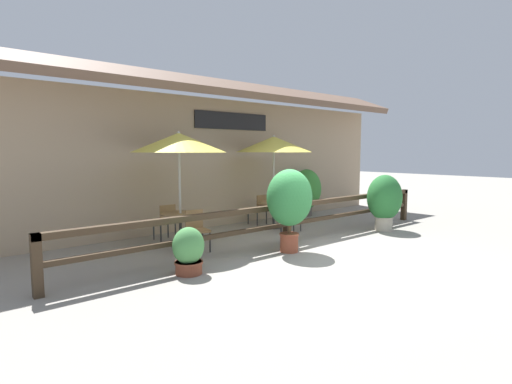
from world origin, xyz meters
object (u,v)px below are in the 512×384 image
potted_plant_tall_tropical (306,190)px  chair_near_wallside (166,220)px  dining_table_near (180,220)px  chair_middle_wallside (259,208)px  potted_plant_entrance_palm (384,199)px  potted_plant_corner_fern (189,251)px  potted_plant_broad_leaf (289,200)px  chair_near_streetside (197,228)px  chair_middle_streetside (289,213)px  dining_table_middle (273,207)px  patio_umbrella_near (179,143)px  patio_umbrella_middle (274,144)px

potted_plant_tall_tropical → chair_near_wallside: bearing=-176.5°
dining_table_near → chair_middle_wallside: size_ratio=1.01×
potted_plant_entrance_palm → potted_plant_tall_tropical: (0.20, 3.01, 0.02)m
chair_middle_wallside → potted_plant_corner_fern: size_ratio=1.06×
chair_near_wallside → potted_plant_broad_leaf: size_ratio=0.50×
chair_near_streetside → chair_middle_streetside: 3.02m
chair_middle_streetside → chair_middle_wallside: size_ratio=1.00×
dining_table_middle → patio_umbrella_near: bearing=-176.4°
potted_plant_corner_fern → potted_plant_broad_leaf: bearing=-1.1°
chair_near_streetside → potted_plant_tall_tropical: bearing=25.7°
chair_near_wallside → chair_near_streetside: bearing=92.1°
patio_umbrella_near → potted_plant_tall_tropical: (5.29, 0.99, -1.46)m
dining_table_middle → chair_middle_wallside: bearing=88.4°
patio_umbrella_near → chair_middle_streetside: 3.56m
dining_table_near → potted_plant_entrance_palm: size_ratio=0.59×
chair_near_streetside → chair_near_wallside: same height
potted_plant_tall_tropical → potted_plant_corner_fern: bearing=-154.7°
potted_plant_broad_leaf → potted_plant_tall_tropical: size_ratio=1.14×
potted_plant_corner_fern → potted_plant_entrance_palm: bearing=-0.5°
chair_near_wallside → potted_plant_tall_tropical: potted_plant_tall_tropical is taller
patio_umbrella_middle → chair_middle_wallside: bearing=88.4°
chair_near_wallside → patio_umbrella_middle: size_ratio=0.34×
chair_middle_wallside → potted_plant_tall_tropical: 2.25m
chair_near_wallside → potted_plant_corner_fern: chair_near_wallside is taller
dining_table_middle → potted_plant_corner_fern: size_ratio=1.07×
patio_umbrella_middle → chair_middle_streetside: patio_umbrella_middle is taller
dining_table_near → patio_umbrella_middle: (3.06, 0.19, 1.73)m
chair_middle_wallside → potted_plant_corner_fern: 4.91m
dining_table_near → potted_plant_entrance_palm: 5.48m
patio_umbrella_near → chair_near_wallside: patio_umbrella_near is taller
chair_near_wallside → chair_middle_streetside: bearing=160.7°
potted_plant_corner_fern → potted_plant_entrance_palm: potted_plant_entrance_palm is taller
potted_plant_corner_fern → patio_umbrella_middle: bearing=28.1°
patio_umbrella_near → potted_plant_tall_tropical: 5.57m
dining_table_near → potted_plant_entrance_palm: bearing=-21.6°
patio_umbrella_near → chair_near_wallside: size_ratio=2.94×
chair_middle_streetside → potted_plant_broad_leaf: bearing=-149.5°
dining_table_middle → chair_middle_streetside: (-0.04, -0.65, -0.09)m
dining_table_near → dining_table_middle: bearing=3.6°
chair_middle_streetside → chair_middle_wallside: 1.29m
dining_table_middle → potted_plant_entrance_palm: 3.01m
chair_near_streetside → potted_plant_broad_leaf: potted_plant_broad_leaf is taller
dining_table_near → potted_plant_entrance_palm: (5.09, -2.02, 0.25)m
patio_umbrella_near → chair_middle_streetside: bearing=-8.5°
patio_umbrella_near → patio_umbrella_middle: 3.06m
chair_middle_streetside → chair_near_wallside: bearing=145.2°
chair_middle_wallside → chair_middle_streetside: bearing=83.5°
chair_middle_streetside → potted_plant_corner_fern: (-3.99, -1.51, -0.08)m
patio_umbrella_near → chair_middle_streetside: (3.02, -0.45, -1.82)m
chair_middle_wallside → chair_near_streetside: bearing=22.1°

